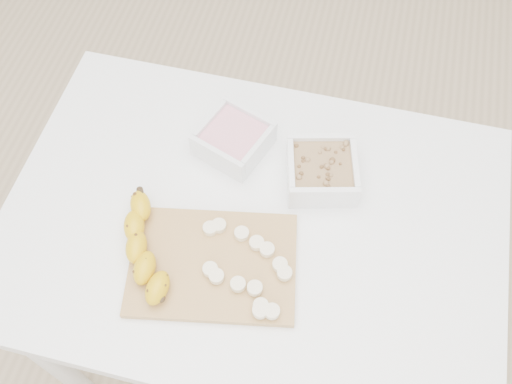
% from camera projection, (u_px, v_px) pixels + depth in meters
% --- Properties ---
extents(ground, '(3.50, 3.50, 0.00)m').
position_uv_depth(ground, '(254.00, 331.00, 1.78)').
color(ground, '#C6AD89').
rests_on(ground, ground).
extents(table, '(1.00, 0.70, 0.75)m').
position_uv_depth(table, '(253.00, 241.00, 1.22)').
color(table, white).
rests_on(table, ground).
extents(bowl_yogurt, '(0.17, 0.17, 0.06)m').
position_uv_depth(bowl_yogurt, '(234.00, 139.00, 1.20)').
color(bowl_yogurt, white).
rests_on(bowl_yogurt, table).
extents(bowl_granola, '(0.17, 0.17, 0.06)m').
position_uv_depth(bowl_granola, '(322.00, 171.00, 1.16)').
color(bowl_granola, white).
rests_on(bowl_granola, table).
extents(cutting_board, '(0.35, 0.28, 0.01)m').
position_uv_depth(cutting_board, '(213.00, 264.00, 1.08)').
color(cutting_board, tan).
rests_on(cutting_board, table).
extents(banana, '(0.13, 0.24, 0.04)m').
position_uv_depth(banana, '(145.00, 249.00, 1.07)').
color(banana, '#D6A30A').
rests_on(banana, cutting_board).
extents(banana_slices, '(0.19, 0.18, 0.02)m').
position_uv_depth(banana_slices, '(248.00, 268.00, 1.06)').
color(banana_slices, '#F4E3BA').
rests_on(banana_slices, cutting_board).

